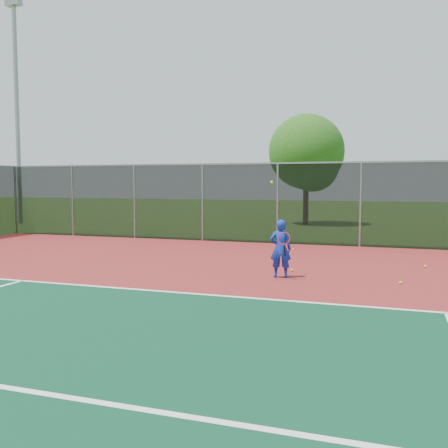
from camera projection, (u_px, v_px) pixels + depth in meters
The scene contains 10 objects.
ground at pixel (303, 359), 6.44m from camera, with size 120.00×120.00×0.00m, color #2E5418.
court_apron at pixel (323, 319), 8.33m from camera, with size 30.00×20.00×0.02m, color maroon.
fence_back at pixel (360, 203), 17.65m from camera, with size 30.00×0.06×3.03m.
tennis_player at pixel (281, 248), 11.89m from camera, with size 0.59×0.62×2.32m.
practice_ball_0 at pixel (292, 270), 12.76m from camera, with size 0.07×0.07×0.07m, color #D2ED1B.
practice_ball_2 at pixel (293, 250), 16.72m from camera, with size 0.07×0.07×0.07m, color #D2ED1B.
practice_ball_3 at pixel (425, 266), 13.35m from camera, with size 0.07×0.07×0.07m, color #D2ED1B.
practice_ball_5 at pixel (401, 283), 11.15m from camera, with size 0.07×0.07×0.07m, color #D2ED1B.
floodlight_nw at pixel (17, 99), 27.81m from camera, with size 0.90×0.40×12.36m.
tree_back_left at pixel (308, 155), 27.30m from camera, with size 4.14×4.14×6.08m.
Camera 1 is at (1.03, -6.28, 2.27)m, focal length 40.00 mm.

